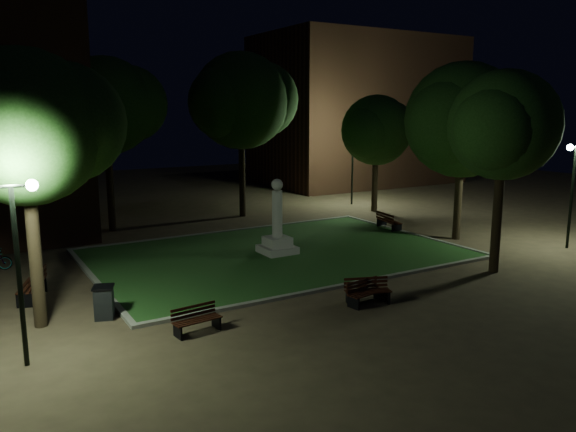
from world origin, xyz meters
name	(u,v)px	position (x,y,z in m)	size (l,w,h in m)	color
ground	(302,265)	(0.00, 0.00, 0.00)	(80.00, 80.00, 0.00)	#4B3B2A
lawn	(277,254)	(0.00, 2.00, 0.04)	(15.00, 10.00, 0.08)	#26501F
lawn_kerb	(277,253)	(0.00, 2.00, 0.06)	(15.40, 10.40, 0.12)	slate
monument	(277,233)	(0.00, 2.00, 0.96)	(1.40, 1.40, 3.20)	gray
building_far	(357,111)	(18.00, 20.00, 6.00)	(16.00, 10.00, 12.00)	#552F1F
tree_west	(28,128)	(-9.76, -1.57, 5.65)	(5.24, 4.27, 7.79)	black
tree_north_wl	(108,106)	(-4.78, 10.51, 6.30)	(5.93, 4.84, 8.73)	black
tree_north_er	(243,101)	(2.76, 10.71, 6.60)	(6.69, 5.46, 9.34)	black
tree_ne	(378,130)	(10.38, 8.06, 4.91)	(5.14, 4.19, 7.01)	black
tree_east	(465,120)	(8.98, 0.17, 5.65)	(6.55, 5.35, 8.32)	black
tree_se	(506,125)	(5.95, -4.50, 5.56)	(4.97, 4.06, 7.60)	black
lamppost_sw	(16,239)	(-10.50, -4.10, 3.16)	(1.18, 0.28, 4.53)	black
lamppost_se	(574,176)	(11.79, -3.65, 3.24)	(1.18, 0.28, 4.66)	black
lamppost_ne	(353,157)	(10.66, 10.83, 3.10)	(1.18, 0.28, 4.43)	black
bench_near_left	(366,293)	(-0.65, -4.85, 0.36)	(1.46, 0.70, 0.77)	black
bench_near_right	(367,291)	(-0.53, -4.78, 0.38)	(1.55, 0.99, 0.80)	black
bench_west_near	(196,320)	(-6.18, -4.29, 0.35)	(1.41, 0.62, 0.75)	black
bench_left_side	(34,286)	(-9.71, 1.03, 0.45)	(1.14, 1.85, 0.96)	black
bench_right_side	(388,222)	(7.37, 3.39, 0.43)	(0.83, 1.73, 0.91)	black
trash_bin	(104,302)	(-8.13, -1.88, 0.51)	(0.76, 0.76, 1.01)	black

